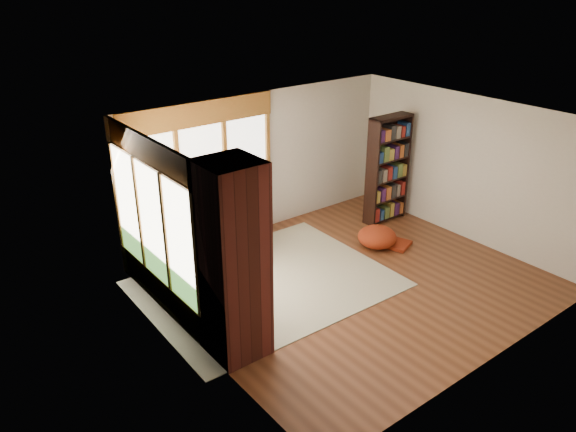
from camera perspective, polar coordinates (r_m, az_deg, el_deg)
floor at (r=9.05m, az=6.50°, el=-6.56°), size 5.50×5.50×0.00m
ceiling at (r=8.05m, az=7.37°, el=9.56°), size 5.50×5.50×0.00m
wall_back at (r=10.27m, az=-2.86°, el=5.38°), size 5.50×0.04×2.60m
wall_front at (r=7.10m, az=21.10°, el=-5.34°), size 5.50×0.04×2.60m
wall_left at (r=6.99m, az=-9.57°, el=-4.41°), size 0.04×5.00×2.60m
wall_right at (r=10.47m, az=17.83°, el=4.60°), size 0.04×5.00×2.60m
windows_back at (r=9.63m, az=-8.63°, el=4.16°), size 2.82×0.10×1.90m
windows_left at (r=7.96m, az=-13.58°, el=-0.68°), size 0.10×2.62×1.90m
roller_blind at (r=8.53m, az=-16.03°, el=3.67°), size 0.03×0.72×0.90m
brick_chimney at (r=6.87m, az=-5.60°, el=-4.71°), size 0.70×0.70×2.60m
sectional_sofa at (r=9.11m, az=-9.92°, el=-4.38°), size 2.20×2.20×0.80m
area_rug at (r=8.91m, az=-2.20°, el=-6.88°), size 3.84×2.96×0.01m
bookshelf at (r=10.87m, az=10.10°, el=4.67°), size 0.89×0.30×2.08m
pouf at (r=10.08m, az=9.05°, el=-2.04°), size 0.78×0.78×0.37m
dog_tan at (r=9.04m, az=-11.02°, el=-1.06°), size 1.11×1.10×0.55m
dog_brindle at (r=8.15m, az=-9.31°, el=-4.40°), size 0.51×0.80×0.42m
throw_pillows at (r=9.04m, az=-10.36°, el=-1.46°), size 1.98×1.68×0.45m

